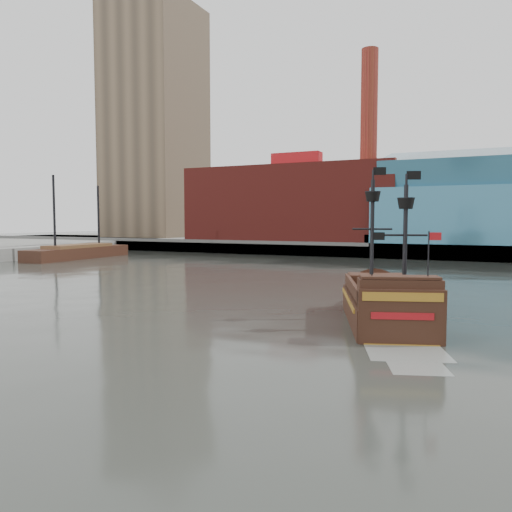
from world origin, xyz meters
The scene contains 6 objects.
ground centered at (0.00, 0.00, 0.00)m, with size 400.00×400.00×0.00m, color #282A25.
promenade_far centered at (0.00, 92.00, 1.00)m, with size 220.00×60.00×2.00m, color slate.
seawall centered at (0.00, 62.50, 1.30)m, with size 220.00×1.00×2.60m, color #4C4C49.
skyline centered at (5.21, 84.56, 24.55)m, with size 149.00×45.00×62.00m.
pirate_ship centered at (8.04, 8.47, 0.97)m, with size 8.72×14.92×10.72m.
docked_vessel centered at (-49.53, 40.42, 0.91)m, with size 5.88×21.26×14.30m.
Camera 1 is at (13.90, -23.15, 6.56)m, focal length 35.00 mm.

